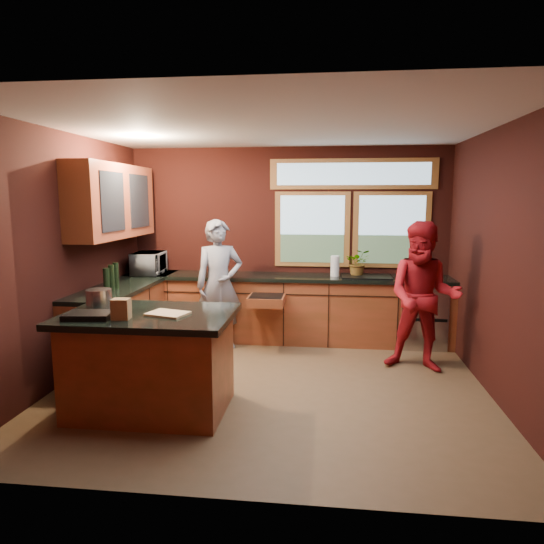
% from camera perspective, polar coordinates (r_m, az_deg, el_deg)
% --- Properties ---
extents(floor, '(4.50, 4.50, 0.00)m').
position_cam_1_polar(floor, '(5.33, -0.10, -13.23)').
color(floor, brown).
rests_on(floor, ground).
extents(room_shell, '(4.52, 4.02, 2.71)m').
position_cam_1_polar(room_shell, '(5.37, -6.07, 6.59)').
color(room_shell, black).
rests_on(room_shell, ground).
extents(back_counter, '(4.50, 0.64, 0.93)m').
position_cam_1_polar(back_counter, '(6.79, 3.27, -4.29)').
color(back_counter, '#593015').
rests_on(back_counter, floor).
extents(left_counter, '(0.64, 2.30, 0.93)m').
position_cam_1_polar(left_counter, '(6.48, -16.63, -5.28)').
color(left_counter, '#593015').
rests_on(left_counter, floor).
extents(island, '(1.55, 1.05, 0.95)m').
position_cam_1_polar(island, '(4.75, -14.10, -10.16)').
color(island, '#593015').
rests_on(island, floor).
extents(person_grey, '(0.74, 0.63, 1.72)m').
position_cam_1_polar(person_grey, '(6.43, -6.22, -1.51)').
color(person_grey, slate).
rests_on(person_grey, floor).
extents(person_red, '(0.98, 0.84, 1.73)m').
position_cam_1_polar(person_red, '(5.83, 17.39, -2.83)').
color(person_red, maroon).
rests_on(person_red, floor).
extents(microwave, '(0.42, 0.58, 0.31)m').
position_cam_1_polar(microwave, '(7.02, -14.28, 1.01)').
color(microwave, '#999999').
rests_on(microwave, left_counter).
extents(potted_plant, '(0.33, 0.29, 0.37)m').
position_cam_1_polar(potted_plant, '(6.73, 10.09, 1.09)').
color(potted_plant, '#999999').
rests_on(potted_plant, back_counter).
extents(paper_towel, '(0.12, 0.12, 0.28)m').
position_cam_1_polar(paper_towel, '(6.68, 7.42, 0.70)').
color(paper_towel, silver).
rests_on(paper_towel, back_counter).
extents(cutting_board, '(0.41, 0.34, 0.02)m').
position_cam_1_polar(cutting_board, '(4.51, -12.16, -4.81)').
color(cutting_board, tan).
rests_on(cutting_board, island).
extents(stock_pot, '(0.24, 0.24, 0.18)m').
position_cam_1_polar(stock_pot, '(4.96, -19.69, -2.95)').
color(stock_pot, '#ABACB0').
rests_on(stock_pot, island).
extents(paper_bag, '(0.16, 0.13, 0.18)m').
position_cam_1_polar(paper_bag, '(4.43, -17.33, -4.17)').
color(paper_bag, brown).
rests_on(paper_bag, island).
extents(black_tray, '(0.43, 0.32, 0.05)m').
position_cam_1_polar(black_tray, '(4.58, -20.73, -4.78)').
color(black_tray, black).
rests_on(black_tray, island).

